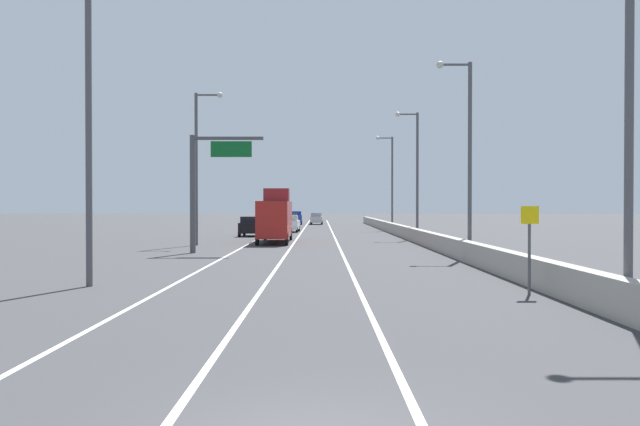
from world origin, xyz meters
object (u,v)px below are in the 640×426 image
Objects in this scene: car_white_2 at (293,224)px; car_black_4 at (253,226)px; overhead_sign_gantry at (207,179)px; lamp_post_left_near at (97,110)px; lamp_post_right_near at (624,75)px; car_blue_0 at (298,218)px; lamp_post_right_second at (468,146)px; box_truck at (278,217)px; speed_advisory_sign at (532,243)px; lamp_post_left_mid at (201,159)px; lamp_post_right_fourth at (393,177)px; car_green_3 at (293,221)px; lamp_post_right_third at (417,167)px; car_silver_1 at (319,219)px.

car_black_4 is (-3.49, -9.66, 0.02)m from car_white_2.
lamp_post_left_near reaches higher than overhead_sign_gantry.
car_black_4 is at bearing 109.14° from lamp_post_right_near.
car_blue_0 is at bearing 86.58° from lamp_post_left_near.
lamp_post_right_second is 1.34× the size of box_truck.
speed_advisory_sign is at bearing -95.93° from lamp_post_right_second.
lamp_post_left_mid is (-17.42, 29.60, 0.00)m from lamp_post_right_near.
speed_advisory_sign reaches higher than car_white_2.
overhead_sign_gantry is at bearing -91.27° from car_black_4.
lamp_post_right_second is 63.43m from car_blue_0.
box_truck is at bearing -90.75° from car_white_2.
lamp_post_right_fourth is at bearing 89.52° from lamp_post_right_near.
lamp_post_left_near is 2.60× the size of car_blue_0.
speed_advisory_sign is at bearing -70.68° from car_black_4.
car_green_3 is (-12.61, 6.19, -5.62)m from lamp_post_right_fourth.
car_white_2 is at bearing 131.05° from lamp_post_right_third.
car_black_4 is at bearing -135.39° from lamp_post_right_fourth.
lamp_post_right_fourth is 1.34× the size of box_truck.
car_green_3 is (-10.94, 61.38, -0.80)m from speed_advisory_sign.
lamp_post_left_near is (-17.10, -33.33, 0.00)m from lamp_post_right_third.
box_truck is (-12.37, 13.54, -4.54)m from lamp_post_right_second.
overhead_sign_gantry is 12.04m from box_truck.
lamp_post_right_second is 1.00× the size of lamp_post_left_mid.
lamp_post_left_near is at bearing 171.92° from speed_advisory_sign.
car_black_4 is at bearing -109.84° from car_white_2.
lamp_post_right_second is 36.14m from car_white_2.
lamp_post_right_fourth is at bearing 89.95° from lamp_post_right_third.
lamp_post_left_mid is (-17.91, -29.40, 0.00)m from lamp_post_right_fourth.
lamp_post_right_near is 17.68m from lamp_post_left_near.
lamp_post_right_near is 1.00× the size of lamp_post_right_fourth.
lamp_post_right_third is 2.71× the size of car_white_2.
overhead_sign_gantry is at bearing 171.53° from lamp_post_right_second.
car_silver_1 is at bearing 84.30° from car_white_2.
car_silver_1 is 1.10× the size of car_white_2.
lamp_post_right_second reaches higher than overhead_sign_gantry.
box_truck is at bearing 71.64° from overhead_sign_gantry.
car_silver_1 is at bearing 78.66° from car_green_3.
lamp_post_right_third is at bearing -48.95° from car_white_2.
car_blue_0 is 16.40m from car_green_3.
car_white_2 is (-11.64, 53.25, -5.63)m from lamp_post_right_near.
lamp_post_right_near is at bearing -81.55° from car_blue_0.
box_truck reaches higher than car_blue_0.
car_green_3 is at bearing 85.38° from overhead_sign_gantry.
lamp_post_right_near is 46.48m from car_black_4.
lamp_post_left_mid is 2.46× the size of car_silver_1.
lamp_post_right_third is 19.67m from lamp_post_right_fourth.
lamp_post_left_near is (-17.10, -13.67, 0.00)m from lamp_post_right_second.
overhead_sign_gantry is 0.64× the size of lamp_post_right_third.
overhead_sign_gantry is 1.78× the size of car_black_4.
speed_advisory_sign is 16.33m from lamp_post_left_near.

